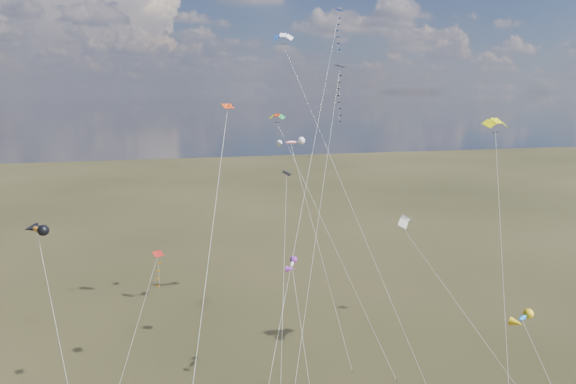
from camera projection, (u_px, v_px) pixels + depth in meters
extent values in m
cube|color=black|center=(340.00, 66.00, 58.37)|extent=(1.45, 1.45, 0.34)
cylinder|color=silver|center=(317.00, 225.00, 50.44)|extent=(11.25, 20.25, 31.61)
cube|color=#091644|center=(339.00, 10.00, 59.22)|extent=(1.09, 1.05, 0.37)
cylinder|color=silver|center=(304.00, 199.00, 47.40)|extent=(16.24, 28.44, 38.03)
cube|color=black|center=(287.00, 173.00, 53.39)|extent=(1.10, 1.14, 0.43)
cylinder|color=silver|center=(283.00, 289.00, 48.99)|extent=(3.71, 12.45, 20.40)
cube|color=maroon|center=(158.00, 254.00, 51.73)|extent=(1.25, 1.22, 0.37)
cylinder|color=silver|center=(136.00, 327.00, 49.70)|extent=(4.66, 5.68, 12.68)
cube|color=red|center=(228.00, 106.00, 39.71)|extent=(0.98, 0.93, 0.35)
cylinder|color=silver|center=(197.00, 347.00, 30.37)|extent=(7.23, 23.39, 27.64)
cylinder|color=silver|center=(504.00, 282.00, 43.16)|extent=(7.83, 16.23, 26.00)
cylinder|color=silver|center=(350.00, 199.00, 54.14)|extent=(10.04, 19.30, 35.14)
cylinder|color=silver|center=(461.00, 302.00, 51.85)|extent=(8.13, 9.99, 15.61)
cylinder|color=silver|center=(332.00, 237.00, 56.32)|extent=(8.62, 16.66, 26.03)
cube|color=#332316|center=(397.00, 380.00, 51.88)|extent=(0.10, 0.10, 0.12)
ellipsoid|color=orange|center=(37.00, 229.00, 43.49)|extent=(2.37, 2.60, 1.10)
cylinder|color=silver|center=(60.00, 346.00, 41.14)|extent=(3.97, 9.39, 17.26)
ellipsoid|color=silver|center=(292.00, 264.00, 48.73)|extent=(1.63, 2.70, 0.72)
cylinder|color=silver|center=(303.00, 342.00, 46.65)|extent=(0.40, 7.02, 12.66)
ellipsoid|color=red|center=(291.00, 142.00, 66.67)|extent=(3.24, 1.38, 1.17)
cylinder|color=silver|center=(318.00, 244.00, 60.10)|extent=(1.93, 18.74, 22.29)
cube|color=#332316|center=(352.00, 371.00, 53.53)|extent=(0.10, 0.10, 0.12)
ellipsoid|color=blue|center=(523.00, 318.00, 36.78)|extent=(2.18, 1.65, 0.79)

